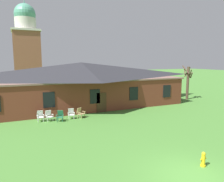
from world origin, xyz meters
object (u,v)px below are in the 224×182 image
lawn_chair_middle (71,113)px  lawn_chair_right_end (80,113)px  lawn_chair_by_porch (40,116)px  lawn_chair_left_end (60,116)px  lawn_chair_near_door (49,115)px  fire_hydrant (203,159)px

lawn_chair_middle → lawn_chair_right_end: 0.89m
lawn_chair_by_porch → lawn_chair_right_end: 3.68m
lawn_chair_by_porch → lawn_chair_right_end: (3.66, -0.34, 0.00)m
lawn_chair_left_end → lawn_chair_right_end: same height
lawn_chair_by_porch → lawn_chair_middle: size_ratio=1.00×
lawn_chair_middle → lawn_chair_left_end: bearing=-159.6°
lawn_chair_by_porch → lawn_chair_right_end: bearing=-5.4°
lawn_chair_near_door → lawn_chair_left_end: size_ratio=1.00×
lawn_chair_by_porch → lawn_chair_near_door: (0.73, -0.22, 0.00)m
lawn_chair_left_end → fire_hydrant: bearing=-65.3°
lawn_chair_middle → lawn_chair_right_end: (0.89, -0.07, 0.00)m
lawn_chair_near_door → fire_hydrant: lawn_chair_near_door is taller
lawn_chair_left_end → lawn_chair_right_end: size_ratio=1.00×
lawn_chair_near_door → lawn_chair_right_end: same height
lawn_chair_by_porch → lawn_chair_near_door: size_ratio=1.00×
lawn_chair_near_door → lawn_chair_right_end: size_ratio=1.00×
lawn_chair_by_porch → fire_hydrant: size_ratio=1.21×
lawn_chair_left_end → lawn_chair_middle: same height
lawn_chair_left_end → fire_hydrant: size_ratio=1.21×
lawn_chair_left_end → fire_hydrant: 12.64m
lawn_chair_left_end → fire_hydrant: lawn_chair_left_end is taller
lawn_chair_middle → lawn_chair_by_porch: bearing=174.3°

